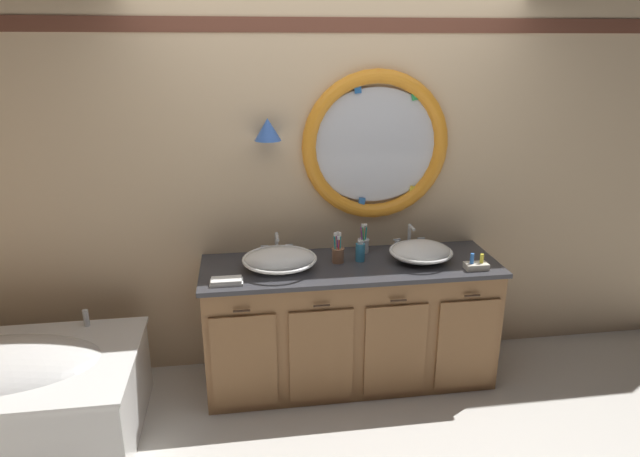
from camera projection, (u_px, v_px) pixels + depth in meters
name	position (u px, v px, depth m)	size (l,w,h in m)	color
ground_plane	(344.00, 398.00, 3.61)	(14.00, 14.00, 0.00)	silver
back_wall_assembly	(334.00, 181.00, 3.73)	(6.40, 0.26, 2.60)	#D6B78E
vanity_counter	(349.00, 322.00, 3.71)	(1.94, 0.65, 0.85)	olive
sink_basin_left	(280.00, 259.00, 3.47)	(0.47, 0.47, 0.13)	white
sink_basin_right	(421.00, 252.00, 3.59)	(0.41, 0.41, 0.13)	white
faucet_set_left	(277.00, 246.00, 3.70)	(0.22, 0.15, 0.16)	silver
faucet_set_right	(409.00, 239.00, 3.83)	(0.23, 0.12, 0.18)	silver
toothbrush_holder_left	(338.00, 254.00, 3.58)	(0.08, 0.08, 0.21)	#996647
toothbrush_holder_right	(363.00, 244.00, 3.75)	(0.08, 0.08, 0.21)	silver
soap_dispenser	(360.00, 252.00, 3.60)	(0.06, 0.07, 0.15)	#388EBC
folded_hand_towel	(226.00, 281.00, 3.27)	(0.20, 0.10, 0.03)	white
toiletry_basket	(476.00, 265.00, 3.48)	(0.14, 0.08, 0.11)	beige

